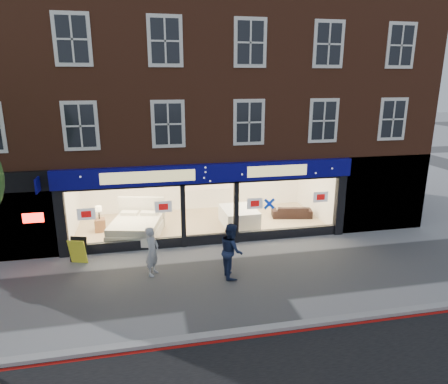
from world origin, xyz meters
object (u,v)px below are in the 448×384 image
object	(u,v)px
display_bed	(136,227)
pedestrian_grey	(152,251)
sofa	(292,211)
pedestrian_blue	(231,250)
mattress_stack	(239,216)
a_board	(78,251)

from	to	relation	value
display_bed	pedestrian_grey	distance (m)	3.48
sofa	pedestrian_blue	world-z (taller)	pedestrian_blue
display_bed	pedestrian_grey	size ratio (longest dim) A/B	1.65
sofa	display_bed	bearing A→B (deg)	18.03
mattress_stack	a_board	xyz separation A→B (m)	(-6.50, -2.42, 0.00)
mattress_stack	sofa	world-z (taller)	mattress_stack
pedestrian_blue	sofa	bearing A→B (deg)	-38.66
sofa	pedestrian_grey	bearing A→B (deg)	44.11
display_bed	a_board	distance (m)	2.84
mattress_stack	pedestrian_grey	world-z (taller)	pedestrian_grey
display_bed	sofa	distance (m)	7.20
mattress_stack	sofa	xyz separation A→B (m)	(2.67, 0.45, -0.10)
sofa	pedestrian_blue	distance (m)	6.43
display_bed	pedestrian_grey	bearing A→B (deg)	-67.17
mattress_stack	pedestrian_blue	bearing A→B (deg)	-106.95
display_bed	pedestrian_grey	xyz separation A→B (m)	(0.55, -3.42, 0.36)
pedestrian_blue	pedestrian_grey	bearing A→B (deg)	75.74
sofa	a_board	world-z (taller)	a_board
sofa	pedestrian_grey	world-z (taller)	pedestrian_grey
display_bed	pedestrian_blue	xyz separation A→B (m)	(3.10, -4.09, 0.45)
pedestrian_blue	mattress_stack	bearing A→B (deg)	-16.47
pedestrian_grey	a_board	bearing A→B (deg)	87.19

